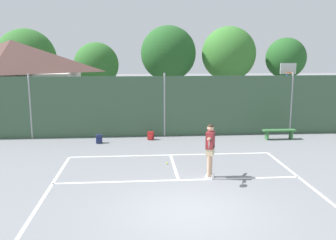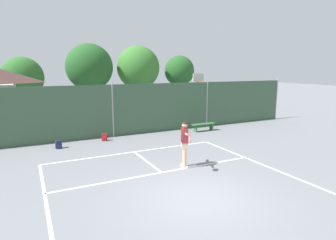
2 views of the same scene
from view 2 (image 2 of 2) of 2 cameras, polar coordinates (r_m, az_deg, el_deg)
The scene contains 10 objects.
ground_plane at distance 8.93m, azimuth 5.80°, elevation -15.59°, with size 120.00×120.00×0.00m, color slate.
court_markings at distance 9.42m, azimuth 3.62°, elevation -14.08°, with size 8.30×11.10×0.01m.
chainlink_fence at distance 16.51m, azimuth -11.11°, elevation 1.84°, with size 26.09×0.09×3.16m.
basketball_hoop at distance 21.19m, azimuth 6.03°, elevation 6.01°, with size 0.90×0.67×3.55m.
treeline_backdrop at distance 27.60m, azimuth -19.12°, elevation 9.46°, with size 24.66×4.18×6.21m.
tennis_player at distance 11.15m, azimuth 3.37°, elevation -4.14°, with size 0.50×1.39×1.85m.
tennis_ball at distance 12.37m, azimuth -5.90°, elevation -7.91°, with size 0.07×0.07×0.07m, color #CCE033.
backpack_navy at distance 15.01m, azimuth -21.23°, elevation -4.65°, with size 0.31×0.28×0.46m.
backpack_red at distance 15.86m, azimuth -12.72°, elevation -3.41°, with size 0.32×0.31×0.46m.
courtside_bench at distance 17.92m, azimuth 7.20°, elevation -1.11°, with size 1.60×0.36×0.48m.
Camera 2 is at (-4.37, -6.74, 3.90)m, focal length 30.19 mm.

